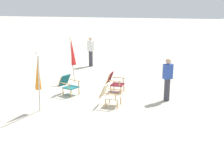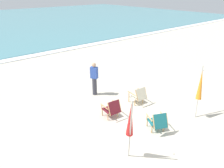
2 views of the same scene
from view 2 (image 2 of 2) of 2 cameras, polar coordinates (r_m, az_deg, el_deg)
ground_plane at (r=8.00m, az=8.50°, el=-13.56°), size 80.00×80.00×0.00m
surf_band at (r=17.78m, az=-22.90°, el=6.36°), size 80.00×1.10×0.06m
beach_chair_back_right at (r=8.12m, az=11.87°, el=-9.50°), size 0.84×0.91×0.80m
beach_chair_far_center at (r=8.72m, az=-0.01°, el=-6.40°), size 0.66×0.76×0.81m
beach_chair_front_left at (r=9.80m, az=6.90°, el=-2.95°), size 0.65×0.77×0.80m
umbrella_furled_orange at (r=9.15m, az=22.07°, el=-0.29°), size 0.61×0.45×2.06m
umbrella_furled_red at (r=6.31m, az=4.85°, el=-9.26°), size 0.37×0.41×2.12m
person_near_chairs at (r=10.48m, az=-4.64°, el=1.44°), size 0.33×0.39×1.63m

